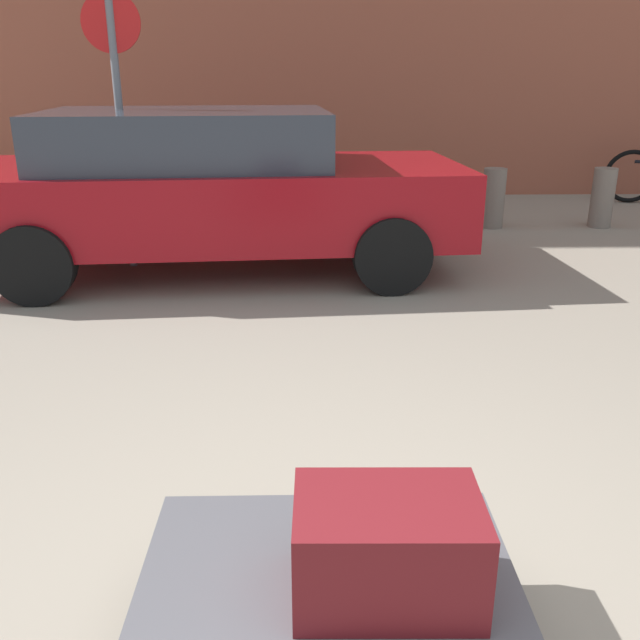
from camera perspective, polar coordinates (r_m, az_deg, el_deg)
luggage_cart at (r=2.27m, az=0.65°, el=-20.90°), size 1.12×0.72×0.34m
duffel_bag_maroon_stacked_top at (r=2.04m, az=5.57°, el=-18.25°), size 0.53×0.36×0.30m
parked_car at (r=6.33m, az=-8.95°, el=10.78°), size 4.42×2.18×1.42m
bollard_kerb_near at (r=8.36m, az=14.13°, el=9.73°), size 0.26×0.26×0.68m
bollard_kerb_mid at (r=8.78m, az=22.30°, el=9.32°), size 0.26×0.26×0.68m
no_parking_sign at (r=6.57m, az=-16.30°, el=16.80°), size 0.50×0.07×2.37m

